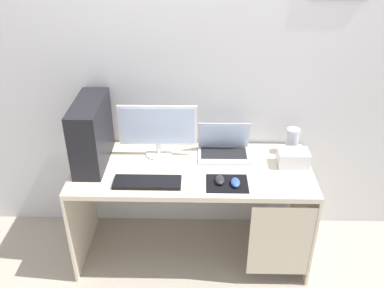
% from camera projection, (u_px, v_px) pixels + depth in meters
% --- Properties ---
extents(ground_plane, '(8.00, 8.00, 0.00)m').
position_uv_depth(ground_plane, '(192.00, 249.00, 3.14)').
color(ground_plane, '#9E9384').
extents(wall_back, '(4.00, 0.05, 2.60)m').
position_uv_depth(wall_back, '(193.00, 66.00, 2.81)').
color(wall_back, silver).
rests_on(wall_back, ground_plane).
extents(desk, '(1.57, 0.65, 0.73)m').
position_uv_depth(desk, '(195.00, 186.00, 2.84)').
color(desk, beige).
rests_on(desk, ground_plane).
extents(pc_tower, '(0.18, 0.49, 0.44)m').
position_uv_depth(pc_tower, '(91.00, 133.00, 2.74)').
color(pc_tower, black).
rests_on(pc_tower, desk).
extents(monitor, '(0.53, 0.18, 0.37)m').
position_uv_depth(monitor, '(158.00, 129.00, 2.82)').
color(monitor, white).
rests_on(monitor, desk).
extents(laptop, '(0.35, 0.24, 0.22)m').
position_uv_depth(laptop, '(224.00, 148.00, 2.91)').
color(laptop, '#B7BCC6').
rests_on(laptop, desk).
extents(speaker, '(0.09, 0.09, 0.18)m').
position_uv_depth(speaker, '(292.00, 141.00, 2.90)').
color(speaker, '#B7BCC6').
rests_on(speaker, desk).
extents(projector, '(0.20, 0.14, 0.10)m').
position_uv_depth(projector, '(293.00, 158.00, 2.78)').
color(projector, silver).
rests_on(projector, desk).
extents(keyboard, '(0.42, 0.14, 0.02)m').
position_uv_depth(keyboard, '(147.00, 182.00, 2.61)').
color(keyboard, black).
rests_on(keyboard, desk).
extents(mousepad, '(0.26, 0.20, 0.00)m').
position_uv_depth(mousepad, '(227.00, 184.00, 2.62)').
color(mousepad, black).
rests_on(mousepad, desk).
extents(mouse_left, '(0.06, 0.10, 0.03)m').
position_uv_depth(mouse_left, '(220.00, 180.00, 2.62)').
color(mouse_left, '#232326').
rests_on(mouse_left, mousepad).
extents(mouse_right, '(0.06, 0.10, 0.03)m').
position_uv_depth(mouse_right, '(235.00, 182.00, 2.59)').
color(mouse_right, '#2D51B2').
rests_on(mouse_right, mousepad).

